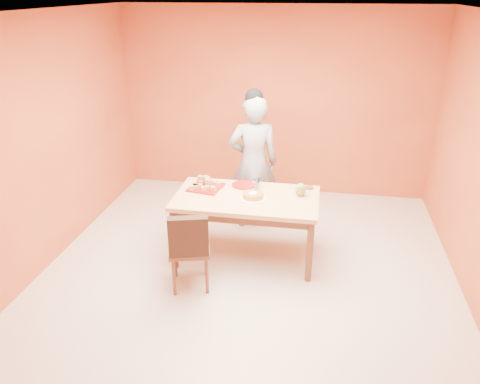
% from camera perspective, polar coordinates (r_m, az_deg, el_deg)
% --- Properties ---
extents(floor, '(5.00, 5.00, 0.00)m').
position_cam_1_polar(floor, '(5.17, 0.76, -10.42)').
color(floor, beige).
rests_on(floor, ground).
extents(ceiling, '(5.00, 5.00, 0.00)m').
position_cam_1_polar(ceiling, '(4.28, 0.96, 21.03)').
color(ceiling, white).
rests_on(ceiling, wall_back).
extents(wall_back, '(4.50, 0.00, 4.50)m').
position_cam_1_polar(wall_back, '(6.93, 4.30, 10.75)').
color(wall_back, '#C15B2C').
rests_on(wall_back, floor).
extents(wall_left, '(0.00, 5.00, 5.00)m').
position_cam_1_polar(wall_left, '(5.37, -23.65, 4.93)').
color(wall_left, '#C15B2C').
rests_on(wall_left, floor).
extents(dining_table, '(1.60, 0.90, 0.76)m').
position_cam_1_polar(dining_table, '(5.25, 0.78, -1.48)').
color(dining_table, tan).
rests_on(dining_table, floor).
extents(dining_chair, '(0.52, 0.58, 0.90)m').
position_cam_1_polar(dining_chair, '(4.83, -6.25, -6.74)').
color(dining_chair, brown).
rests_on(dining_chair, floor).
extents(pastry_pile, '(0.32, 0.32, 0.10)m').
position_cam_1_polar(pastry_pile, '(5.41, -4.19, 1.18)').
color(pastry_pile, tan).
rests_on(pastry_pile, pastry_platter).
extents(person, '(0.70, 0.54, 1.72)m').
position_cam_1_polar(person, '(5.91, 1.64, 3.54)').
color(person, gray).
rests_on(person, floor).
extents(pastry_platter, '(0.41, 0.41, 0.02)m').
position_cam_1_polar(pastry_platter, '(5.43, -4.17, 0.57)').
color(pastry_platter, maroon).
rests_on(pastry_platter, dining_table).
extents(red_dinner_plate, '(0.33, 0.33, 0.02)m').
position_cam_1_polar(red_dinner_plate, '(5.49, 0.41, 0.87)').
color(red_dinner_plate, maroon).
rests_on(red_dinner_plate, dining_table).
extents(white_cake_plate, '(0.34, 0.34, 0.01)m').
position_cam_1_polar(white_cake_plate, '(5.16, 1.60, -0.74)').
color(white_cake_plate, white).
rests_on(white_cake_plate, dining_table).
extents(sponge_cake, '(0.26, 0.26, 0.05)m').
position_cam_1_polar(sponge_cake, '(5.14, 1.60, -0.41)').
color(sponge_cake, '#C48432').
rests_on(sponge_cake, white_cake_plate).
extents(cake_server, '(0.07, 0.26, 0.01)m').
position_cam_1_polar(cake_server, '(5.29, 2.01, 0.69)').
color(cake_server, silver).
rests_on(cake_server, sponge_cake).
extents(egg_ornament, '(0.15, 0.13, 0.15)m').
position_cam_1_polar(egg_ornament, '(5.23, 7.39, 0.29)').
color(egg_ornament, olive).
rests_on(egg_ornament, dining_table).
extents(magenta_glass, '(0.08, 0.08, 0.10)m').
position_cam_1_polar(magenta_glass, '(5.26, 7.41, 0.10)').
color(magenta_glass, '#D31F7E').
rests_on(magenta_glass, dining_table).
extents(checker_tin, '(0.10, 0.10, 0.03)m').
position_cam_1_polar(checker_tin, '(5.47, 8.44, 0.55)').
color(checker_tin, black).
rests_on(checker_tin, dining_table).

